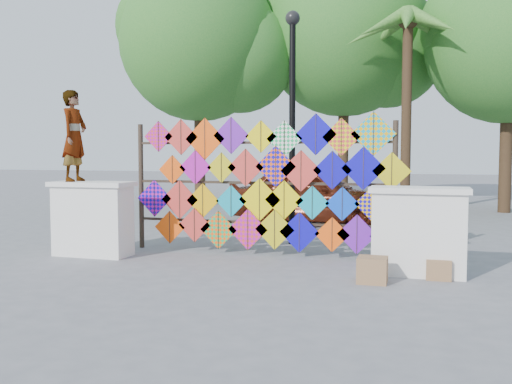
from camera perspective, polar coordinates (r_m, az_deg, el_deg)
ground at (r=9.33m, az=-1.05°, el=-7.02°), size 80.00×80.00×0.00m
parapet_left at (r=10.21m, az=-16.01°, el=-2.53°), size 1.40×0.65×1.28m
parapet_right at (r=8.60m, az=15.95°, el=-3.73°), size 1.40×0.65×1.28m
kite_rack at (r=9.83m, az=0.96°, el=0.70°), size 4.98×0.24×2.45m
tree_west at (r=19.49m, az=-5.40°, el=14.62°), size 5.85×5.20×8.01m
tree_mid at (r=20.33m, az=9.15°, el=15.27°), size 6.30×5.60×8.61m
tree_east at (r=18.67m, az=24.26°, el=13.53°), size 5.40×4.80×7.42m
palm_tree at (r=17.03m, az=14.94°, el=14.59°), size 3.62×3.62×5.83m
vendor_woman at (r=10.33m, az=-17.72°, el=5.37°), size 0.39×0.58×1.57m
sedan at (r=14.15m, az=5.74°, el=-0.35°), size 4.37×2.18×1.43m
lamppost at (r=11.05m, az=3.65°, el=8.71°), size 0.28×0.28×4.46m
cardboard_box_near at (r=8.01m, az=11.56°, el=-7.64°), size 0.40×0.36×0.36m
cardboard_box_far at (r=8.48m, az=17.80°, el=-7.35°), size 0.34×0.31×0.29m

